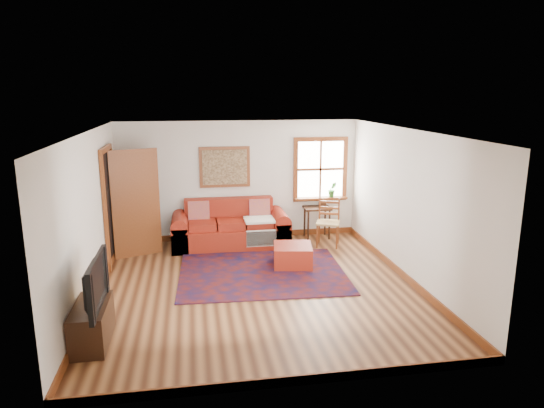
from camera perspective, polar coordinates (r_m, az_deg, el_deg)
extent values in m
plane|color=#492513|center=(7.95, -1.73, -9.71)|extent=(5.50, 5.50, 0.00)
cube|color=silver|center=(10.22, -3.88, 2.77)|extent=(5.00, 0.04, 2.50)
cube|color=silver|center=(4.96, 2.53, -8.57)|extent=(5.00, 0.04, 2.50)
cube|color=silver|center=(7.64, -20.72, -1.63)|extent=(0.04, 5.50, 2.50)
cube|color=silver|center=(8.25, 15.67, -0.21)|extent=(0.04, 5.50, 2.50)
cube|color=white|center=(7.35, -1.87, 8.56)|extent=(5.00, 5.50, 0.04)
cube|color=brown|center=(10.49, -3.77, -3.66)|extent=(5.00, 0.03, 0.12)
cube|color=brown|center=(8.01, -19.92, -9.89)|extent=(0.03, 5.50, 0.12)
cube|color=brown|center=(8.59, 15.09, -7.96)|extent=(0.03, 5.50, 0.12)
cube|color=white|center=(10.49, 5.70, 4.10)|extent=(1.00, 0.02, 1.20)
cube|color=brown|center=(10.39, 5.80, 7.60)|extent=(1.18, 0.06, 0.09)
cube|color=brown|center=(10.59, 5.64, 0.64)|extent=(1.18, 0.06, 0.09)
cube|color=brown|center=(10.34, 2.79, 4.03)|extent=(0.09, 0.06, 1.20)
cube|color=brown|center=(10.63, 8.56, 4.14)|extent=(0.09, 0.06, 1.20)
cube|color=brown|center=(10.47, 5.72, 4.09)|extent=(1.00, 0.04, 0.05)
cube|color=brown|center=(10.52, 5.74, 0.69)|extent=(1.15, 0.20, 0.04)
imported|color=#2A6F27|center=(10.53, 7.10, 1.70)|extent=(0.18, 0.15, 0.33)
cube|color=black|center=(9.22, -18.71, -0.48)|extent=(0.02, 0.90, 2.05)
cube|color=brown|center=(8.74, -19.00, -1.23)|extent=(0.06, 0.09, 2.05)
cube|color=brown|center=(9.69, -18.09, 0.21)|extent=(0.06, 0.09, 2.05)
cube|color=brown|center=(9.04, -19.01, 6.14)|extent=(0.06, 1.08, 0.09)
cube|color=brown|center=(9.44, -15.72, 0.04)|extent=(0.86, 0.35, 2.05)
cube|color=silver|center=(9.42, -15.76, 0.64)|extent=(0.56, 0.22, 1.33)
cube|color=brown|center=(10.12, -5.59, 4.35)|extent=(1.05, 0.04, 0.85)
cube|color=tan|center=(10.09, -5.57, 4.33)|extent=(0.92, 0.03, 0.72)
cube|color=#52110B|center=(8.49, -1.16, -8.09)|extent=(2.94, 2.40, 0.02)
cube|color=maroon|center=(9.95, -4.89, -3.75)|extent=(2.35, 0.97, 0.41)
cube|color=maroon|center=(10.16, -5.10, -0.69)|extent=(1.83, 0.27, 0.51)
cube|color=maroon|center=(9.91, -10.76, -3.69)|extent=(0.33, 0.97, 0.51)
cube|color=maroon|center=(10.06, 0.88, -3.20)|extent=(0.33, 0.97, 0.51)
cube|color=orange|center=(9.97, -8.61, -0.88)|extent=(0.43, 0.21, 0.45)
cube|color=orange|center=(10.06, -1.48, -0.61)|extent=(0.43, 0.21, 0.45)
cube|color=silver|center=(9.73, -1.51, -1.86)|extent=(0.59, 0.53, 0.04)
cube|color=maroon|center=(8.80, 2.45, -6.08)|extent=(0.77, 0.77, 0.38)
cube|color=#331C11|center=(10.37, 5.33, -0.48)|extent=(0.56, 0.42, 0.04)
cylinder|color=#331C11|center=(10.24, 4.29, -2.58)|extent=(0.04, 0.04, 0.63)
cylinder|color=#331C11|center=(10.36, 6.76, -2.46)|extent=(0.04, 0.04, 0.63)
cylinder|color=#331C11|center=(10.56, 3.85, -2.09)|extent=(0.04, 0.04, 0.63)
cylinder|color=#331C11|center=(10.67, 6.26, -1.97)|extent=(0.04, 0.04, 0.63)
cube|color=tan|center=(9.88, 6.62, -2.21)|extent=(0.58, 0.57, 0.04)
cylinder|color=brown|center=(9.79, 5.33, -3.86)|extent=(0.04, 0.04, 0.47)
cylinder|color=brown|center=(9.76, 7.63, -3.98)|extent=(0.04, 0.04, 0.47)
cylinder|color=brown|center=(10.08, 5.60, -1.88)|extent=(0.04, 0.04, 0.97)
cylinder|color=brown|center=(10.04, 7.83, -1.99)|extent=(0.04, 0.04, 0.97)
cube|color=brown|center=(9.99, 6.76, -0.46)|extent=(0.38, 0.17, 0.29)
cube|color=#331C11|center=(6.62, -20.43, -13.10)|extent=(0.41, 0.92, 0.51)
imported|color=black|center=(6.33, -20.77, -8.73)|extent=(0.14, 1.10, 0.63)
cylinder|color=silver|center=(6.80, -19.67, -9.14)|extent=(0.12, 0.12, 0.18)
cylinder|color=#FFA53F|center=(6.81, -19.65, -9.38)|extent=(0.07, 0.07, 0.12)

